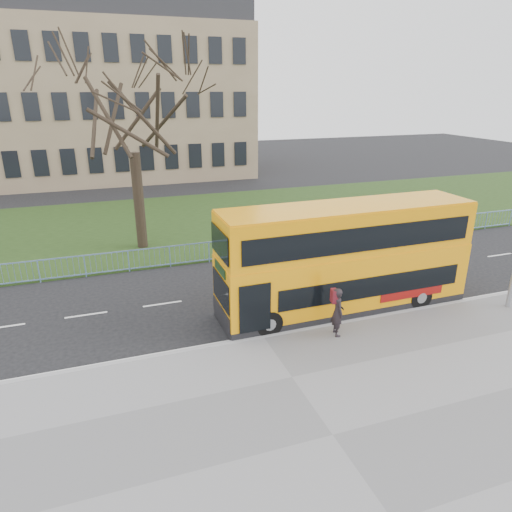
{
  "coord_description": "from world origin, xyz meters",
  "views": [
    {
      "loc": [
        -4.91,
        -14.93,
        8.47
      ],
      "look_at": [
        0.61,
        1.0,
        2.22
      ],
      "focal_mm": 32.0,
      "sensor_mm": 36.0,
      "label": 1
    }
  ],
  "objects": [
    {
      "name": "pavement",
      "position": [
        0.0,
        -6.75,
        0.06
      ],
      "size": [
        80.0,
        10.5,
        0.12
      ],
      "primitive_type": "cube",
      "color": "slate",
      "rests_on": "ground"
    },
    {
      "name": "guard_railing",
      "position": [
        0.0,
        6.6,
        0.55
      ],
      "size": [
        40.0,
        0.12,
        1.1
      ],
      "primitive_type": null,
      "color": "#779FD4",
      "rests_on": "ground"
    },
    {
      "name": "kerb",
      "position": [
        0.0,
        -1.55,
        0.07
      ],
      "size": [
        80.0,
        0.2,
        0.14
      ],
      "primitive_type": "cube",
      "color": "gray",
      "rests_on": "ground"
    },
    {
      "name": "grass_verge",
      "position": [
        0.0,
        14.3,
        0.04
      ],
      "size": [
        80.0,
        15.4,
        0.08
      ],
      "primitive_type": "cube",
      "color": "#1F3312",
      "rests_on": "ground"
    },
    {
      "name": "ground",
      "position": [
        0.0,
        0.0,
        0.0
      ],
      "size": [
        120.0,
        120.0,
        0.0
      ],
      "primitive_type": "plane",
      "color": "black",
      "rests_on": "ground"
    },
    {
      "name": "bare_tree",
      "position": [
        -3.0,
        10.0,
        6.27
      ],
      "size": [
        8.66,
        8.66,
        12.37
      ],
      "primitive_type": null,
      "color": "black",
      "rests_on": "grass_verge"
    },
    {
      "name": "yellow_bus",
      "position": [
        3.89,
        -0.26,
        2.28
      ],
      "size": [
        10.14,
        2.51,
        4.24
      ],
      "rotation": [
        0.0,
        0.0,
        0.01
      ],
      "color": "#FF9F0A",
      "rests_on": "ground"
    },
    {
      "name": "pedestrian",
      "position": [
        2.53,
        -2.26,
        1.02
      ],
      "size": [
        0.55,
        0.73,
        1.8
      ],
      "primitive_type": "imported",
      "rotation": [
        0.0,
        0.0,
        1.39
      ],
      "color": "black",
      "rests_on": "pavement"
    },
    {
      "name": "civic_building",
      "position": [
        -5.0,
        35.0,
        7.0
      ],
      "size": [
        30.0,
        15.0,
        14.0
      ],
      "primitive_type": "cube",
      "color": "#8B7458",
      "rests_on": "ground"
    }
  ]
}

